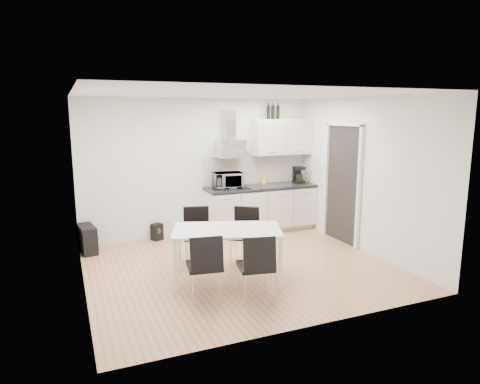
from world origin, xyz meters
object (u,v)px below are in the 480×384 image
object	(u,v)px
chair_far_left	(197,236)
chair_near_right	(256,267)
dining_table	(227,234)
floor_speaker	(157,232)
chair_near_left	(204,267)
kitchenette	(262,190)
guitar_amp	(87,239)
chair_far_right	(244,236)

from	to	relation	value
chair_far_left	chair_near_right	distance (m)	1.59
dining_table	chair_far_left	distance (m)	0.87
chair_far_left	floor_speaker	size ratio (longest dim) A/B	2.87
chair_near_left	chair_far_left	bearing A→B (deg)	85.55
chair_near_right	floor_speaker	distance (m)	3.13
kitchenette	chair_near_left	size ratio (longest dim) A/B	2.86
chair_near_left	chair_near_right	xyz separation A→B (m)	(0.59, -0.26, 0.00)
chair_far_left	chair_near_right	bearing A→B (deg)	113.11
dining_table	chair_near_left	bearing A→B (deg)	-116.21
guitar_amp	chair_far_right	bearing A→B (deg)	-42.79
chair_far_left	floor_speaker	bearing A→B (deg)	-64.63
kitchenette	dining_table	bearing A→B (deg)	-125.97
chair_far_right	floor_speaker	size ratio (longest dim) A/B	2.87
chair_far_left	chair_far_right	xyz separation A→B (m)	(0.67, -0.29, 0.00)
chair_far_left	guitar_amp	xyz separation A→B (m)	(-1.56, 1.24, -0.21)
chair_near_right	guitar_amp	world-z (taller)	chair_near_right
chair_far_left	chair_far_right	distance (m)	0.73
chair_near_left	floor_speaker	xyz separation A→B (m)	(-0.02, 2.80, -0.29)
dining_table	chair_far_right	size ratio (longest dim) A/B	1.90
kitchenette	chair_near_left	distance (m)	3.36
chair_near_right	floor_speaker	bearing A→B (deg)	111.96
chair_far_left	floor_speaker	world-z (taller)	chair_far_left
chair_near_left	floor_speaker	size ratio (longest dim) A/B	2.87
chair_near_left	guitar_amp	xyz separation A→B (m)	(-1.25, 2.55, -0.21)
guitar_amp	floor_speaker	xyz separation A→B (m)	(1.23, 0.25, -0.08)
guitar_amp	chair_near_right	bearing A→B (deg)	-65.14
guitar_amp	chair_far_left	bearing A→B (deg)	-46.94
kitchenette	chair_near_right	world-z (taller)	kitchenette
chair_far_left	chair_near_left	distance (m)	1.34
chair_near_right	floor_speaker	xyz separation A→B (m)	(-0.61, 3.05, -0.29)
chair_near_right	floor_speaker	world-z (taller)	chair_near_right
kitchenette	guitar_amp	world-z (taller)	kitchenette
kitchenette	chair_far_left	distance (m)	2.22
kitchenette	chair_near_left	world-z (taller)	kitchenette
dining_table	chair_far_right	bearing A→B (deg)	66.38
dining_table	chair_far_right	xyz separation A→B (m)	(0.48, 0.53, -0.23)
floor_speaker	chair_near_right	bearing A→B (deg)	-102.12
chair_far_right	floor_speaker	bearing A→B (deg)	-24.94
kitchenette	chair_far_left	xyz separation A→B (m)	(-1.74, -1.33, -0.39)
chair_far_left	kitchenette	bearing A→B (deg)	-129.68
chair_far_right	chair_near_left	world-z (taller)	same
chair_near_left	guitar_amp	distance (m)	2.84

